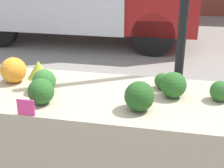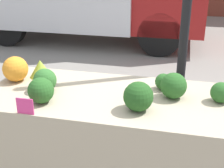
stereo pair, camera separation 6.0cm
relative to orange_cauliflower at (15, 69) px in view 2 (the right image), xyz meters
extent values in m
cylinder|color=black|center=(1.18, 0.46, 0.44)|extent=(0.07, 0.07, 2.75)
cylinder|color=black|center=(0.76, 3.54, -0.54)|extent=(0.77, 0.22, 0.77)
cylinder|color=black|center=(0.76, 5.16, -0.54)|extent=(0.77, 0.22, 0.77)
cylinder|color=black|center=(-2.26, 3.54, -0.54)|extent=(0.77, 0.22, 0.77)
cylinder|color=black|center=(-2.26, 5.16, -0.54)|extent=(0.77, 0.22, 0.77)
cube|color=tan|center=(0.75, -0.08, -0.11)|extent=(1.72, 0.77, 0.03)
cube|color=tan|center=(0.75, -0.46, -0.35)|extent=(1.72, 0.01, 0.46)
cylinder|color=black|center=(-0.05, 0.24, -0.53)|extent=(0.05, 0.05, 0.81)
cylinder|color=black|center=(1.54, 0.24, -0.53)|extent=(0.05, 0.05, 0.81)
sphere|color=orange|center=(0.00, 0.00, 0.00)|extent=(0.19, 0.19, 0.19)
cone|color=#93B238|center=(0.14, 0.12, -0.03)|extent=(0.17, 0.17, 0.13)
sphere|color=#336B2D|center=(0.29, -0.12, -0.01)|extent=(0.16, 0.16, 0.16)
sphere|color=#23511E|center=(0.95, -0.26, 0.00)|extent=(0.18, 0.18, 0.18)
sphere|color=#285B23|center=(1.44, -0.03, -0.03)|extent=(0.13, 0.13, 0.13)
sphere|color=#285B23|center=(1.14, -0.03, -0.01)|extent=(0.17, 0.17, 0.17)
sphere|color=#285B23|center=(1.07, 0.09, -0.04)|extent=(0.11, 0.11, 0.11)
sphere|color=#285B23|center=(0.34, -0.29, -0.01)|extent=(0.16, 0.16, 0.16)
cube|color=#E53D84|center=(0.31, -0.46, -0.04)|extent=(0.11, 0.01, 0.10)
camera|label=1|loc=(1.12, -1.93, 0.78)|focal=50.00mm
camera|label=2|loc=(1.18, -1.92, 0.78)|focal=50.00mm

